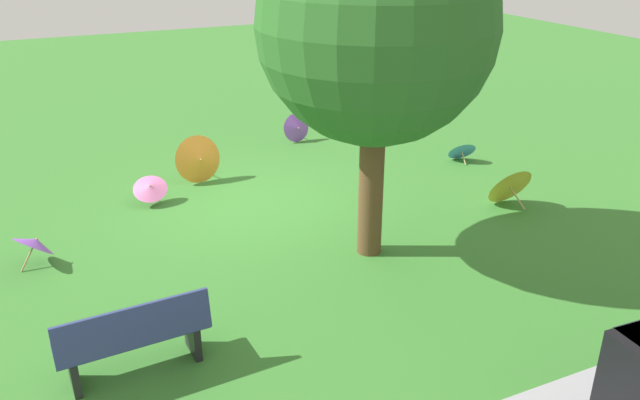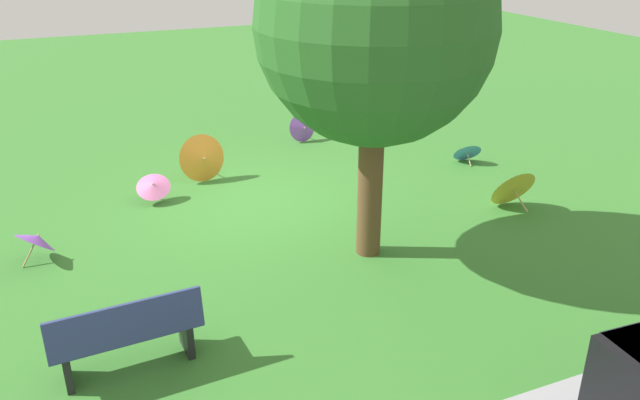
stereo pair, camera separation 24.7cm
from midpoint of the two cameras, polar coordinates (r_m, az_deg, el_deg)
ground at (r=10.87m, az=-5.55°, el=-0.75°), size 40.00×40.00×0.00m
park_bench at (r=7.16m, az=-17.32°, el=-11.71°), size 1.63×0.58×0.90m
shade_tree at (r=8.43m, az=4.24°, el=15.32°), size 3.15×3.15×4.86m
parasol_purple_0 at (r=14.05m, az=-2.54°, el=6.49°), size 0.66×0.55×0.64m
parasol_orange_0 at (r=11.99m, az=-11.37°, el=3.59°), size 0.93×0.74×0.90m
parasol_yellow_1 at (r=11.24m, az=15.90°, el=1.42°), size 0.81×0.76×0.78m
parasol_purple_1 at (r=9.86m, az=-24.89°, el=-3.51°), size 0.76×0.78×0.58m
parasol_pink_1 at (r=11.28m, az=-15.63°, el=1.09°), size 0.66×0.63×0.50m
parasol_blue_0 at (r=13.19m, az=12.04°, el=4.48°), size 0.65×0.56×0.50m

